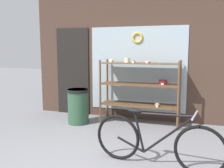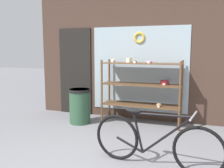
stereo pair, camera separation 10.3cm
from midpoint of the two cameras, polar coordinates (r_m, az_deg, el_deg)
storefront_facade at (r=5.76m, az=3.07°, el=9.87°), size 4.65×0.13×3.70m
display_case at (r=5.34m, az=5.96°, el=-0.10°), size 1.68×0.51×1.42m
bicycle at (r=3.50m, az=9.07°, el=-12.88°), size 1.79×0.46×0.80m
trash_bin at (r=5.46m, az=-8.28°, el=-4.77°), size 0.47×0.47×0.75m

